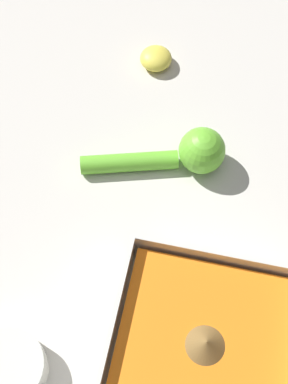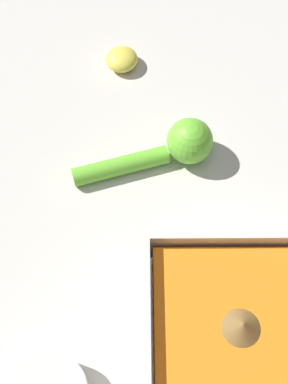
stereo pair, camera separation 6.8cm
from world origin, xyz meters
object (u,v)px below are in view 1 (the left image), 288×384
object	(u,v)px
spice_bowl	(8,368)
lemon_half	(156,58)
square_dish	(203,350)
lemon_squeezer	(183,154)

from	to	relation	value
spice_bowl	lemon_half	size ratio (longest dim) A/B	1.79
square_dish	lemon_half	xyz separation A→B (m)	(-0.42, -0.14, -0.02)
spice_bowl	lemon_squeezer	xyz separation A→B (m)	(-0.31, 0.14, 0.01)
lemon_squeezer	lemon_half	size ratio (longest dim) A/B	3.98
spice_bowl	lemon_half	bearing A→B (deg)	171.45
lemon_squeezer	lemon_half	xyz separation A→B (m)	(-0.17, -0.07, -0.01)
lemon_half	spice_bowl	bearing A→B (deg)	-8.55
square_dish	lemon_half	world-z (taller)	square_dish
square_dish	lemon_half	bearing A→B (deg)	-161.79
spice_bowl	lemon_half	world-z (taller)	spice_bowl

